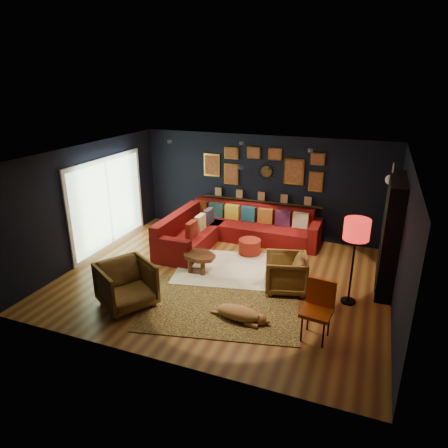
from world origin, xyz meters
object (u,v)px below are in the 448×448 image
(pouf, at_px, (250,246))
(armchair_left, at_px, (126,283))
(sectional, at_px, (227,231))
(coffee_table, at_px, (199,257))
(dog, at_px, (238,311))
(floor_lamp, at_px, (356,233))
(gold_stool, at_px, (121,276))
(armchair_right, at_px, (286,271))
(orange_chair, at_px, (319,305))

(pouf, bearing_deg, armchair_left, -115.67)
(sectional, relative_size, coffee_table, 3.76)
(armchair_left, xyz_separation_m, dog, (2.05, 0.28, -0.28))
(sectional, relative_size, armchair_left, 3.70)
(pouf, bearing_deg, floor_lamp, -29.99)
(coffee_table, height_order, gold_stool, gold_stool)
(armchair_left, bearing_deg, coffee_table, 9.63)
(armchair_left, height_order, floor_lamp, floor_lamp)
(sectional, relative_size, armchair_right, 4.25)
(coffee_table, relative_size, gold_stool, 2.10)
(armchair_left, relative_size, gold_stool, 2.13)
(sectional, height_order, armchair_right, sectional)
(sectional, relative_size, pouf, 6.57)
(sectional, xyz_separation_m, armchair_right, (1.90, -1.83, 0.08))
(pouf, height_order, gold_stool, gold_stool)
(pouf, xyz_separation_m, armchair_left, (-1.41, -2.93, 0.26))
(orange_chair, bearing_deg, gold_stool, -177.28)
(pouf, distance_m, armchair_right, 1.78)
(armchair_left, xyz_separation_m, floor_lamp, (3.78, 1.57, 0.92))
(armchair_right, height_order, orange_chair, orange_chair)
(armchair_right, height_order, floor_lamp, floor_lamp)
(sectional, bearing_deg, pouf, -33.38)
(armchair_left, distance_m, floor_lamp, 4.19)
(sectional, height_order, pouf, sectional)
(gold_stool, height_order, orange_chair, orange_chair)
(coffee_table, bearing_deg, pouf, 59.71)
(sectional, relative_size, orange_chair, 3.52)
(pouf, bearing_deg, armchair_right, -49.13)
(coffee_table, xyz_separation_m, armchair_left, (-0.68, -1.68, 0.12))
(gold_stool, relative_size, floor_lamp, 0.26)
(orange_chair, height_order, dog, orange_chair)
(gold_stool, bearing_deg, floor_lamp, 12.77)
(pouf, distance_m, armchair_left, 3.26)
(floor_lamp, bearing_deg, pouf, 150.01)
(armchair_left, distance_m, armchair_right, 3.02)
(floor_lamp, bearing_deg, orange_chair, -107.69)
(armchair_right, bearing_deg, sectional, -148.85)
(armchair_right, relative_size, orange_chair, 0.83)
(sectional, bearing_deg, dog, -66.14)
(gold_stool, bearing_deg, armchair_left, -46.85)
(orange_chair, distance_m, dog, 1.38)
(armchair_right, height_order, gold_stool, armchair_right)
(coffee_table, distance_m, floor_lamp, 3.27)
(dog, bearing_deg, coffee_table, 139.06)
(pouf, xyz_separation_m, floor_lamp, (2.37, -1.37, 1.18))
(armchair_left, bearing_deg, pouf, 5.93)
(coffee_table, height_order, dog, coffee_table)
(floor_lamp, height_order, dog, floor_lamp)
(orange_chair, distance_m, floor_lamp, 1.55)
(pouf, relative_size, orange_chair, 0.54)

